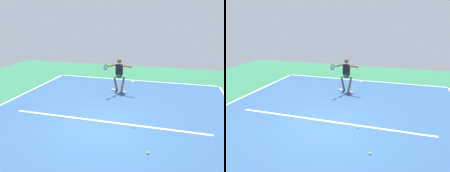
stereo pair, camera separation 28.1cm
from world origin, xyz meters
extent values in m
plane|color=#2D754C|center=(0.00, 0.00, 0.00)|extent=(21.51, 21.51, 0.00)
cube|color=#2D5484|center=(0.00, 0.00, 0.00)|extent=(9.97, 12.75, 0.00)
cube|color=white|center=(0.00, -6.33, 0.00)|extent=(9.97, 0.10, 0.01)
cube|color=white|center=(0.00, -0.33, 0.00)|extent=(7.48, 0.10, 0.01)
cube|color=white|center=(0.00, -6.13, 0.00)|extent=(0.10, 0.30, 0.01)
cylinder|color=brown|center=(0.12, -3.80, 0.40)|extent=(0.23, 0.38, 0.84)
cube|color=white|center=(0.00, -3.75, 0.04)|extent=(0.26, 0.18, 0.07)
cylinder|color=brown|center=(0.53, -3.95, 0.40)|extent=(0.23, 0.38, 0.84)
cube|color=white|center=(0.65, -4.00, 0.04)|extent=(0.26, 0.18, 0.07)
cube|color=#1E664C|center=(0.32, -3.87, 0.87)|extent=(0.30, 0.27, 0.20)
cube|color=black|center=(0.32, -3.87, 1.20)|extent=(0.38, 0.29, 0.54)
sphere|color=brown|center=(0.32, -3.87, 1.64)|extent=(0.22, 0.22, 0.22)
cylinder|color=brown|center=(-0.09, -3.72, 1.42)|extent=(0.53, 0.27, 0.08)
cylinder|color=brown|center=(0.58, -3.68, 1.45)|extent=(0.27, 0.53, 0.08)
cylinder|color=black|center=(0.71, -3.33, 1.45)|extent=(0.11, 0.22, 0.03)
torus|color=black|center=(0.80, -3.10, 1.45)|extent=(0.13, 0.28, 0.29)
cylinder|color=silver|center=(0.80, -3.10, 1.45)|extent=(0.09, 0.23, 0.25)
sphere|color=#C6E53D|center=(-1.78, 1.28, 0.03)|extent=(0.07, 0.07, 0.07)
sphere|color=yellow|center=(1.68, -4.14, 0.03)|extent=(0.07, 0.07, 0.07)
sphere|color=#CCE033|center=(-1.13, -0.13, 0.03)|extent=(0.07, 0.07, 0.07)
camera|label=1|loc=(-2.24, 6.64, 3.62)|focal=34.80mm
camera|label=2|loc=(-2.51, 6.56, 3.62)|focal=34.80mm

